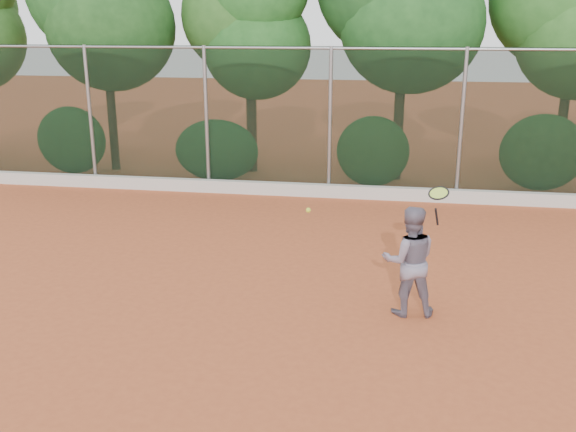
# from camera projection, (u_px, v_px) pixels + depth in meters

# --- Properties ---
(ground) EXTENTS (80.00, 80.00, 0.00)m
(ground) POSITION_uv_depth(u_px,v_px,m) (276.00, 322.00, 8.94)
(ground) COLOR #B15029
(ground) RESTS_ON ground
(concrete_curb) EXTENTS (24.00, 0.20, 0.30)m
(concrete_curb) POSITION_uv_depth(u_px,v_px,m) (328.00, 191.00, 15.33)
(concrete_curb) COLOR beige
(concrete_curb) RESTS_ON ground
(tennis_player) EXTENTS (0.85, 0.71, 1.59)m
(tennis_player) POSITION_uv_depth(u_px,v_px,m) (409.00, 261.00, 8.99)
(tennis_player) COLOR slate
(tennis_player) RESTS_ON ground
(chainlink_fence) EXTENTS (24.09, 0.09, 3.50)m
(chainlink_fence) POSITION_uv_depth(u_px,v_px,m) (330.00, 118.00, 15.01)
(chainlink_fence) COLOR black
(chainlink_fence) RESTS_ON ground
(foliage_backdrop) EXTENTS (23.70, 3.63, 7.55)m
(foliage_backdrop) POSITION_uv_depth(u_px,v_px,m) (318.00, 6.00, 16.23)
(foliage_backdrop) COLOR #3C2517
(foliage_backdrop) RESTS_ON ground
(tennis_racket) EXTENTS (0.36, 0.35, 0.56)m
(tennis_racket) POSITION_uv_depth(u_px,v_px,m) (438.00, 196.00, 8.59)
(tennis_racket) COLOR black
(tennis_racket) RESTS_ON ground
(tennis_ball_in_flight) EXTENTS (0.07, 0.07, 0.07)m
(tennis_ball_in_flight) POSITION_uv_depth(u_px,v_px,m) (308.00, 210.00, 9.02)
(tennis_ball_in_flight) COLOR #C2D831
(tennis_ball_in_flight) RESTS_ON ground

